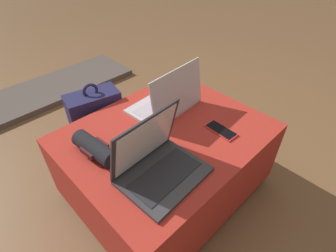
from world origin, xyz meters
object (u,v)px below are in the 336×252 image
object	(u,v)px
backpack	(98,127)
laptop_far	(168,101)
laptop_near	(158,163)
wrist_brace	(95,148)
cell_phone	(221,130)

from	to	relation	value
backpack	laptop_far	bearing A→B (deg)	135.36
laptop_near	laptop_far	size ratio (longest dim) A/B	0.92
laptop_far	backpack	distance (m)	0.49
laptop_near	wrist_brace	distance (m)	0.28
cell_phone	wrist_brace	size ratio (longest dim) A/B	0.69
laptop_near	cell_phone	world-z (taller)	laptop_near
laptop_far	cell_phone	world-z (taller)	laptop_far
laptop_far	backpack	bearing A→B (deg)	-60.72
laptop_far	cell_phone	distance (m)	0.31
laptop_far	wrist_brace	bearing A→B (deg)	-0.98
backpack	cell_phone	bearing A→B (deg)	125.94
cell_phone	backpack	xyz separation A→B (m)	(-0.29, 0.66, -0.20)
laptop_near	backpack	xyz separation A→B (m)	(0.09, 0.64, -0.25)
laptop_near	cell_phone	xyz separation A→B (m)	(0.38, -0.02, -0.05)
cell_phone	backpack	distance (m)	0.75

